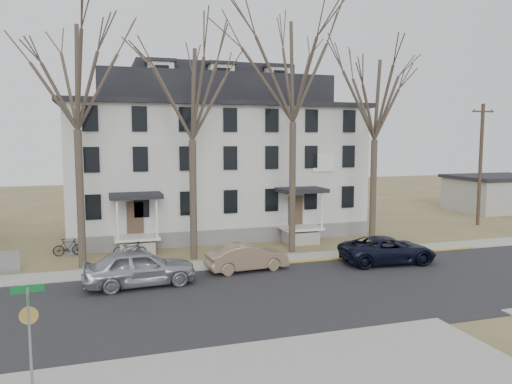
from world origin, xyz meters
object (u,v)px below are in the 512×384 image
object	(u,v)px
car_navy	(388,250)
bicycle_left	(130,250)
street_sign	(29,323)
car_silver	(140,268)
tree_far_left	(75,70)
tree_mid_left	(192,88)
tree_mid_right	(376,94)
boarding_house	(213,158)
bicycle_right	(68,248)
tree_center	(293,65)
car_tan	(247,258)
utility_pole_far	(480,163)

from	to	relation	value
car_navy	bicycle_left	bearing A→B (deg)	72.78
street_sign	car_silver	bearing A→B (deg)	59.59
tree_far_left	street_sign	world-z (taller)	tree_far_left
tree_mid_left	tree_mid_right	distance (m)	11.50
boarding_house	tree_mid_right	bearing A→B (deg)	-43.81
bicycle_right	street_sign	xyz separation A→B (m)	(-0.11, -16.28, 1.41)
tree_center	car_tan	world-z (taller)	tree_center
bicycle_left	tree_far_left	bearing A→B (deg)	127.45
street_sign	utility_pole_far	bearing A→B (deg)	21.61
boarding_house	tree_center	xyz separation A→B (m)	(3.00, -8.15, 5.71)
bicycle_right	car_tan	bearing A→B (deg)	-128.49
tree_center	car_silver	bearing A→B (deg)	-154.36
tree_mid_right	car_silver	xyz separation A→B (m)	(-14.87, -4.50, -8.73)
tree_mid_left	tree_center	size ratio (longest dim) A/B	0.87
tree_center	car_tan	size ratio (longest dim) A/B	3.46
bicycle_left	bicycle_right	size ratio (longest dim) A/B	1.12
utility_pole_far	car_navy	xyz separation A→B (m)	(-13.56, -8.48, -4.17)
utility_pole_far	bicycle_right	size ratio (longest dim) A/B	5.64
tree_far_left	utility_pole_far	size ratio (longest dim) A/B	1.44
tree_center	street_sign	size ratio (longest dim) A/B	4.98
car_navy	tree_mid_left	bearing A→B (deg)	72.14
boarding_house	tree_mid_left	bearing A→B (deg)	-110.20
car_tan	street_sign	distance (m)	13.60
tree_center	tree_mid_right	xyz separation A→B (m)	(5.50, 0.00, -1.48)
tree_center	bicycle_right	xyz separation A→B (m)	(-12.86, 2.84, -10.58)
car_tan	tree_mid_right	bearing A→B (deg)	-75.19
tree_far_left	bicycle_right	world-z (taller)	tree_far_left
tree_far_left	car_silver	bearing A→B (deg)	-59.65
utility_pole_far	tree_mid_left	bearing A→B (deg)	-169.87
car_silver	car_navy	bearing A→B (deg)	-93.20
bicycle_left	street_sign	world-z (taller)	street_sign
tree_center	street_sign	bearing A→B (deg)	-133.99
car_navy	bicycle_left	distance (m)	14.52
tree_center	car_tan	distance (m)	11.60
tree_mid_left	car_navy	world-z (taller)	tree_mid_left
boarding_house	tree_mid_left	size ratio (longest dim) A/B	1.63
tree_far_left	utility_pole_far	xyz separation A→B (m)	(29.50, 4.20, -5.44)
tree_far_left	car_silver	distance (m)	10.81
car_tan	car_navy	world-z (taller)	car_navy
boarding_house	tree_mid_right	distance (m)	12.51
car_silver	bicycle_left	bearing A→B (deg)	-3.23
tree_center	car_silver	world-z (taller)	tree_center
bicycle_right	street_sign	size ratio (longest dim) A/B	0.57
tree_far_left	tree_center	size ratio (longest dim) A/B	0.93
tree_center	car_tan	xyz separation A→B (m)	(-3.87, -3.41, -10.39)
car_silver	car_navy	world-z (taller)	car_silver
tree_mid_left	car_navy	bearing A→B (deg)	-23.29
street_sign	car_tan	bearing A→B (deg)	39.30
tree_mid_right	bicycle_right	size ratio (longest dim) A/B	7.56
utility_pole_far	car_navy	size ratio (longest dim) A/B	1.81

